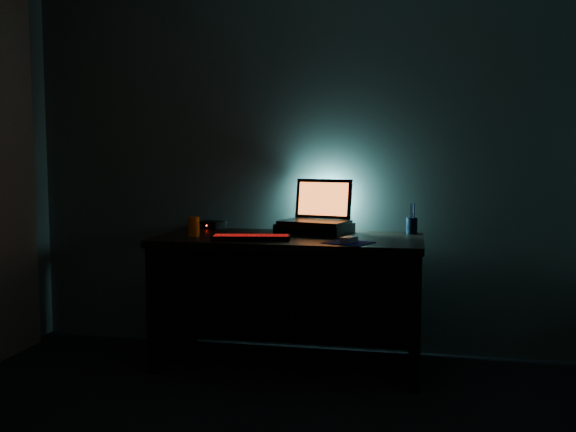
# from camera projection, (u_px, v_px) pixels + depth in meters

# --- Properties ---
(room) EXTENTS (3.50, 4.00, 2.50)m
(room) POSITION_uv_depth(u_px,v_px,m) (189.00, 142.00, 2.02)
(room) COLOR black
(room) RESTS_ON ground
(desk) EXTENTS (1.50, 0.70, 0.75)m
(desk) POSITION_uv_depth(u_px,v_px,m) (291.00, 279.00, 3.72)
(desk) COLOR black
(desk) RESTS_ON ground
(riser) EXTENTS (0.46, 0.39, 0.06)m
(riser) POSITION_uv_depth(u_px,v_px,m) (315.00, 228.00, 3.79)
(riser) COLOR black
(riser) RESTS_ON desk
(laptop) EXTENTS (0.43, 0.37, 0.26)m
(laptop) POSITION_uv_depth(u_px,v_px,m) (318.00, 213.00, 3.83)
(laptop) COLOR black
(laptop) RESTS_ON riser
(keyboard) EXTENTS (0.44, 0.21, 0.03)m
(keyboard) POSITION_uv_depth(u_px,v_px,m) (251.00, 237.00, 3.51)
(keyboard) COLOR black
(keyboard) RESTS_ON desk
(mousepad) EXTENTS (0.28, 0.27, 0.00)m
(mousepad) POSITION_uv_depth(u_px,v_px,m) (349.00, 243.00, 3.37)
(mousepad) COLOR #0B1252
(mousepad) RESTS_ON desk
(mouse) EXTENTS (0.09, 0.11, 0.03)m
(mouse) POSITION_uv_depth(u_px,v_px,m) (349.00, 240.00, 3.37)
(mouse) COLOR #98979D
(mouse) RESTS_ON mousepad
(pen_cup) EXTENTS (0.08, 0.08, 0.10)m
(pen_cup) POSITION_uv_depth(u_px,v_px,m) (412.00, 226.00, 3.77)
(pen_cup) COLOR black
(pen_cup) RESTS_ON desk
(juice_glass) EXTENTS (0.07, 0.07, 0.11)m
(juice_glass) POSITION_uv_depth(u_px,v_px,m) (194.00, 226.00, 3.66)
(juice_glass) COLOR orange
(juice_glass) RESTS_ON desk
(router) EXTENTS (0.17, 0.16, 0.05)m
(router) POSITION_uv_depth(u_px,v_px,m) (212.00, 225.00, 4.05)
(router) COLOR black
(router) RESTS_ON desk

